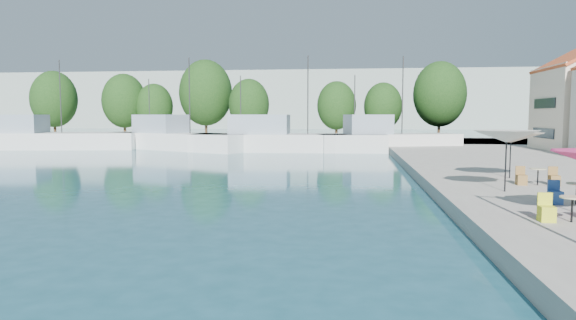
# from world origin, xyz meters

# --- Properties ---
(quay_far) EXTENTS (90.00, 16.00, 0.60)m
(quay_far) POSITION_xyz_m (-8.00, 67.00, 0.30)
(quay_far) COLOR gray
(quay_far) RESTS_ON ground
(hill_west) EXTENTS (180.00, 40.00, 16.00)m
(hill_west) POSITION_xyz_m (-30.00, 160.00, 8.00)
(hill_west) COLOR #909D93
(hill_west) RESTS_ON ground
(hill_east) EXTENTS (140.00, 40.00, 12.00)m
(hill_east) POSITION_xyz_m (40.00, 180.00, 6.00)
(hill_east) COLOR #909D93
(hill_east) RESTS_ON ground
(trawler_01) EXTENTS (21.44, 8.80, 10.20)m
(trawler_01) POSITION_xyz_m (-32.25, 54.59, 1.07)
(trawler_01) COLOR silver
(trawler_01) RESTS_ON ground
(trawler_02) EXTENTS (18.11, 12.09, 10.20)m
(trawler_02) POSITION_xyz_m (-16.83, 55.65, 1.07)
(trawler_02) COLOR white
(trawler_02) RESTS_ON ground
(trawler_03) EXTENTS (20.11, 5.83, 10.20)m
(trawler_03) POSITION_xyz_m (-4.70, 54.30, 1.07)
(trawler_03) COLOR silver
(trawler_03) RESTS_ON ground
(trawler_04) EXTENTS (15.29, 8.36, 10.20)m
(trawler_04) POSITION_xyz_m (5.72, 55.57, 1.07)
(trawler_04) COLOR silver
(trawler_04) RESTS_ON ground
(tree_01) EXTENTS (6.28, 6.28, 9.30)m
(tree_01) POSITION_xyz_m (-39.07, 69.03, 5.97)
(tree_01) COLOR #3F2B19
(tree_01) RESTS_ON quay_far
(tree_02) EXTENTS (5.97, 5.97, 8.84)m
(tree_02) POSITION_xyz_m (-28.95, 69.41, 5.70)
(tree_02) COLOR #3F2B19
(tree_02) RESTS_ON quay_far
(tree_03) EXTENTS (5.04, 5.04, 7.46)m
(tree_03) POSITION_xyz_m (-24.71, 69.67, 4.91)
(tree_03) COLOR #3F2B19
(tree_03) RESTS_ON quay_far
(tree_04) EXTENTS (7.27, 7.27, 10.76)m
(tree_04) POSITION_xyz_m (-17.76, 70.84, 6.81)
(tree_04) COLOR #3F2B19
(tree_04) RESTS_ON quay_far
(tree_05) EXTENTS (5.36, 5.36, 7.93)m
(tree_05) POSITION_xyz_m (-11.23, 68.58, 5.17)
(tree_05) COLOR #3F2B19
(tree_05) RESTS_ON quay_far
(tree_06) EXTENTS (5.16, 5.16, 7.64)m
(tree_06) POSITION_xyz_m (0.24, 70.38, 5.01)
(tree_06) COLOR #3F2B19
(tree_06) RESTS_ON quay_far
(tree_07) EXTENTS (5.05, 5.05, 7.48)m
(tree_07) POSITION_xyz_m (6.37, 71.21, 4.92)
(tree_07) COLOR #3F2B19
(tree_07) RESTS_ON quay_far
(tree_08) EXTENTS (6.90, 6.90, 10.22)m
(tree_08) POSITION_xyz_m (13.74, 71.73, 6.50)
(tree_08) COLOR #3F2B19
(tree_08) RESTS_ON quay_far
(umbrella_white) EXTENTS (2.69, 2.69, 2.52)m
(umbrella_white) POSITION_xyz_m (8.66, 23.56, 2.87)
(umbrella_white) COLOR black
(umbrella_white) RESTS_ON quay_right
(umbrella_cream) EXTENTS (3.20, 3.20, 2.28)m
(umbrella_cream) POSITION_xyz_m (10.22, 28.29, 2.62)
(umbrella_cream) COLOR black
(umbrella_cream) RESTS_ON quay_right
(cafe_table_01) EXTENTS (1.82, 0.70, 0.76)m
(cafe_table_01) POSITION_xyz_m (8.83, 17.45, 0.89)
(cafe_table_01) COLOR black
(cafe_table_01) RESTS_ON quay_right
(cafe_table_02) EXTENTS (1.82, 0.70, 0.76)m
(cafe_table_02) POSITION_xyz_m (10.25, 20.65, 0.89)
(cafe_table_02) COLOR black
(cafe_table_02) RESTS_ON quay_right
(cafe_table_03) EXTENTS (1.82, 0.70, 0.76)m
(cafe_table_03) POSITION_xyz_m (10.68, 25.72, 0.89)
(cafe_table_03) COLOR black
(cafe_table_03) RESTS_ON quay_right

